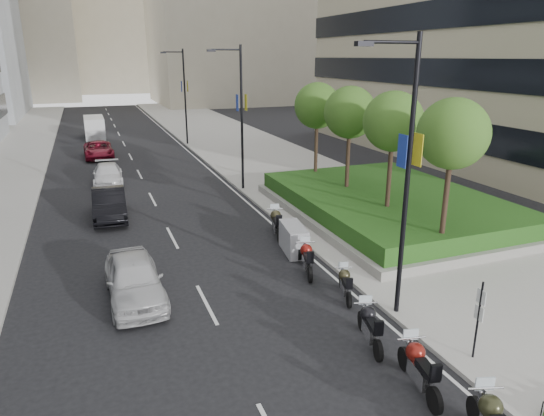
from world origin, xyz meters
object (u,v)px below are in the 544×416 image
lamp_post_0 (404,168)px  motorcycle_6 (276,223)px  lamp_post_1 (239,111)px  motorcycle_5 (293,239)px  car_d (99,150)px  car_b (109,204)px  car_c (108,175)px  motorcycle_2 (370,326)px  car_a (134,279)px  motorcycle_4 (307,259)px  lamp_post_2 (183,92)px  parking_sign (478,316)px  motorcycle_1 (419,367)px  motorcycle_3 (345,284)px  delivery_van (95,128)px

lamp_post_0 → motorcycle_6: lamp_post_0 is taller
lamp_post_1 → motorcycle_5: 11.69m
car_d → car_b: bearing=-91.3°
motorcycle_5 → car_c: car_c is taller
motorcycle_2 → car_a: (-6.31, 5.40, 0.20)m
car_c → lamp_post_0: bearing=-67.7°
motorcycle_2 → car_c: car_c is taller
motorcycle_4 → motorcycle_5: 2.15m
lamp_post_2 → parking_sign: (0.66, -38.00, -3.61)m
lamp_post_2 → lamp_post_0: bearing=-90.0°
motorcycle_2 → car_d: size_ratio=0.44×
motorcycle_1 → car_d: car_d is taller
motorcycle_3 → car_b: (-7.39, 12.43, 0.26)m
lamp_post_0 → parking_sign: bearing=-77.7°
lamp_post_2 → car_d: lamp_post_2 is taller
lamp_post_1 → car_c: lamp_post_1 is taller
lamp_post_2 → motorcycle_6: bearing=-91.8°
lamp_post_2 → car_a: size_ratio=1.92×
lamp_post_1 → motorcycle_4: (-1.26, -12.91, -4.46)m
lamp_post_1 → lamp_post_2: 18.00m
car_b → car_d: 17.37m
lamp_post_2 → car_d: (-8.18, -3.47, -4.37)m
car_c → delivery_van: (-0.22, 21.11, 0.34)m
motorcycle_3 → parking_sign: bearing=-143.9°
motorcycle_1 → lamp_post_2: bearing=9.0°
car_a → car_c: bearing=89.0°
motorcycle_2 → motorcycle_1: bearing=-163.5°
lamp_post_2 → car_b: lamp_post_2 is taller
motorcycle_3 → delivery_van: (-7.31, 41.16, 0.49)m
lamp_post_0 → delivery_van: 43.84m
parking_sign → motorcycle_4: bearing=105.1°
motorcycle_5 → motorcycle_6: size_ratio=0.92×
parking_sign → motorcycle_1: bearing=-169.6°
car_c → car_d: car_d is taller
lamp_post_2 → motorcycle_1: size_ratio=3.80×
motorcycle_3 → motorcycle_6: motorcycle_6 is taller
motorcycle_2 → motorcycle_4: (0.35, 5.25, 0.01)m
motorcycle_2 → motorcycle_5: bearing=9.5°
parking_sign → car_a: size_ratio=0.53×
motorcycle_2 → delivery_van: 44.53m
lamp_post_1 → motorcycle_4: 13.71m
car_d → delivery_van: (0.03, 11.36, 0.32)m
parking_sign → motorcycle_5: (-1.59, 9.22, -0.83)m
lamp_post_1 → car_b: lamp_post_1 is taller
motorcycle_5 → delivery_van: bearing=19.4°
car_d → delivery_van: size_ratio=0.97×
lamp_post_0 → motorcycle_6: (-0.85, 8.49, -4.42)m
motorcycle_6 → delivery_van: delivery_van is taller
car_c → car_a: bearing=-87.7°
lamp_post_0 → motorcycle_5: size_ratio=4.11×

